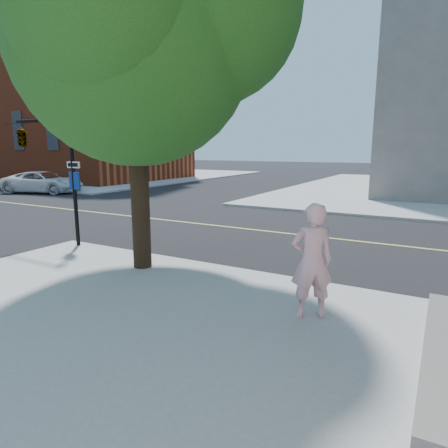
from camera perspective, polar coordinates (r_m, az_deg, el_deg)
The scene contains 9 objects.
ground at distance 11.77m, azimuth -17.88°, elevation -3.40°, with size 140.00×140.00×0.00m, color black.
road_ew at distance 15.11m, azimuth -5.35°, elevation 0.22°, with size 140.00×9.00×0.01m, color black.
sidewalk_nw at distance 43.00m, azimuth -17.96°, elevation 6.79°, with size 26.00×25.00×0.12m, color #A4A4A4.
church at distance 38.59m, azimuth -19.40°, elevation 16.89°, with size 15.20×12.00×14.40m.
office_block at distance 50.57m, azimuth -25.47°, elevation 17.13°, with size 12.00×14.08×18.00m.
man_on_phone at distance 6.41m, azimuth 12.58°, elevation -5.26°, with size 0.68×0.45×1.87m, color #FDB6C1.
street_tree at distance 9.27m, azimuth -12.29°, elevation 27.63°, with size 6.29×5.72×8.35m.
signal_pole at distance 12.93m, azimuth -26.35°, elevation 11.00°, with size 3.21×0.36×3.62m.
car_a at distance 27.43m, azimuth -24.68°, elevation 5.53°, with size 2.26×4.90×1.36m, color white.
Camera 1 is at (8.45, -7.70, 2.82)m, focal length 31.60 mm.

